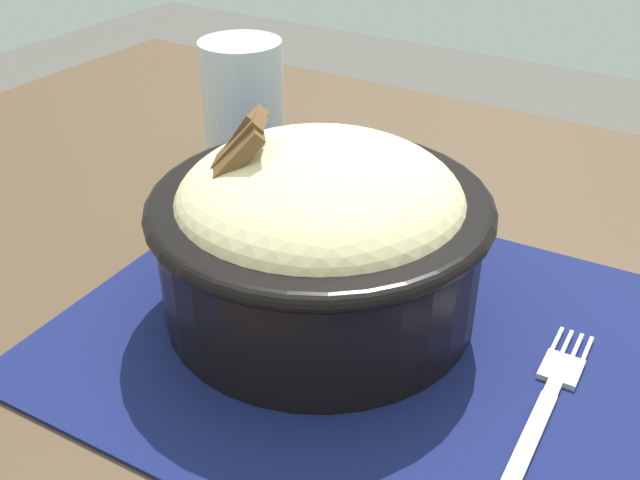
# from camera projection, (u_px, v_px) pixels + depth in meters

# --- Properties ---
(table) EXTENTS (1.21, 0.80, 0.77)m
(table) POSITION_uv_depth(u_px,v_px,m) (427.00, 423.00, 0.48)
(table) COLOR #4C3826
(table) RESTS_ON ground_plane
(placemat) EXTENTS (0.40, 0.32, 0.00)m
(placemat) POSITION_uv_depth(u_px,v_px,m) (380.00, 339.00, 0.44)
(placemat) COLOR #11194C
(placemat) RESTS_ON table
(bowl) EXTENTS (0.21, 0.21, 0.13)m
(bowl) POSITION_uv_depth(u_px,v_px,m) (319.00, 229.00, 0.44)
(bowl) COLOR black
(bowl) RESTS_ON placemat
(fork) EXTENTS (0.02, 0.13, 0.00)m
(fork) POSITION_uv_depth(u_px,v_px,m) (551.00, 393.00, 0.40)
(fork) COLOR #B3B3B3
(fork) RESTS_ON placemat
(drinking_glass) EXTENTS (0.07, 0.07, 0.11)m
(drinking_glass) POSITION_uv_depth(u_px,v_px,m) (244.00, 114.00, 0.63)
(drinking_glass) COLOR silver
(drinking_glass) RESTS_ON table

